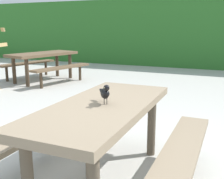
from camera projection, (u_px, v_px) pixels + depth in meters
hedge_wall at (205, 33)px, 10.03m from camera, size 28.00×2.00×2.38m
picnic_table_foreground at (102, 123)px, 2.49m from camera, size 1.68×1.80×0.74m
bird_grackle at (105, 93)px, 2.40m from camera, size 0.19×0.24×0.18m
picnic_table_mid_right at (43, 60)px, 7.27m from camera, size 2.05×2.07×0.74m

